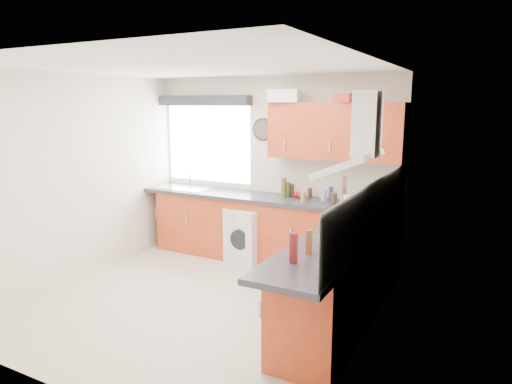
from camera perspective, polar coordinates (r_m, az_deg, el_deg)
The scene contains 37 objects.
ground_plane at distance 5.19m, azimuth -7.03°, elevation -13.38°, with size 3.60×3.60×0.00m, color beige.
ceiling at distance 4.75m, azimuth -7.76°, elevation 15.32°, with size 3.60×3.60×0.02m, color white.
wall_back at distance 6.35m, azimuth 2.02°, elevation 2.98°, with size 3.60×0.02×2.50m, color silver.
wall_front at distance 3.54m, azimuth -24.45°, elevation -4.49°, with size 3.60×0.02×2.50m, color silver.
wall_left at distance 6.02m, azimuth -21.54°, elevation 1.78°, with size 0.02×3.60×2.50m, color silver.
wall_right at distance 4.07m, azimuth 13.85°, elevation -1.89°, with size 0.02×3.60×2.50m, color silver.
window at distance 6.83m, azimuth -6.00°, elevation 6.02°, with size 1.40×0.02×1.10m, color silver.
window_blind at distance 6.73m, azimuth -6.55°, elevation 11.31°, with size 1.50×0.18×0.14m, color #272930.
splashback at distance 4.37m, azimuth 14.65°, elevation -1.98°, with size 0.01×3.00×0.54m, color white.
base_cab_back at distance 6.31m, azimuth -0.01°, elevation -4.69°, with size 3.00×0.58×0.86m, color #A4371A.
base_cab_corner at distance 5.76m, azimuth 14.26°, elevation -6.58°, with size 0.60×0.60×0.86m, color #A4371A.
base_cab_right at distance 4.52m, azimuth 10.21°, elevation -11.32°, with size 0.58×2.10×0.86m, color #A4371A.
worktop_back at distance 6.15m, azimuth 0.77°, elevation -0.74°, with size 3.60×0.62×0.05m, color #26272F.
worktop_right at distance 4.24m, azimuth 9.67°, elevation -6.30°, with size 0.62×2.42×0.05m, color #26272F.
sink at distance 6.83m, azimuth -9.21°, elevation 0.86°, with size 0.84×0.46×0.10m, color silver, non-canonical shape.
oven at distance 4.66m, azimuth 10.67°, elevation -10.71°, with size 0.56×0.58×0.85m, color black.
hob_plate at distance 4.51m, azimuth 10.89°, elevation -4.88°, with size 0.52×0.52×0.01m, color silver.
extractor_hood at distance 4.33m, azimuth 12.57°, elevation 5.90°, with size 0.52×0.78×0.66m, color silver, non-canonical shape.
upper_cabinets at distance 5.78m, azimuth 9.86°, elevation 7.51°, with size 1.70×0.35×0.70m, color #A4371A.
washing_machine at distance 6.25m, azimuth -0.89°, elevation -5.36°, with size 0.51×0.49×0.75m, color silver.
wall_clock at distance 6.34m, azimuth 0.83°, elevation 7.81°, with size 0.32×0.32×0.04m, color #272930.
casserole at distance 5.91m, azimuth 3.56°, elevation 11.89°, with size 0.38×0.27×0.16m, color silver.
storage_box at distance 5.62m, azimuth 11.05°, elevation 11.48°, with size 0.23×0.19×0.10m, color #9F2C23.
utensil_pot at distance 5.65m, azimuth 10.94°, elevation -0.95°, with size 0.11×0.11×0.15m, color gray.
kitchen_roll at distance 5.14m, azimuth 11.51°, elevation -1.72°, with size 0.10×0.10×0.23m, color silver.
tomato_cluster at distance 6.07m, azimuth 5.48°, elevation -0.38°, with size 0.14×0.14×0.07m, color #A10C0A, non-canonical shape.
jar_0 at distance 6.07m, azimuth 4.06°, elevation 0.28°, with size 0.06×0.06×0.20m, color #1E4318.
jar_1 at distance 5.91m, azimuth 8.46°, elevation -0.41°, with size 0.07×0.07×0.14m, color #AB9C92.
jar_2 at distance 6.09m, azimuth 3.47°, elevation 0.58°, with size 0.07×0.07×0.25m, color brown.
jar_3 at distance 5.73m, azimuth 9.59°, elevation -0.80°, with size 0.08×0.08×0.14m, color #2F241A.
jar_4 at distance 5.96m, azimuth 9.33°, elevation -0.16°, with size 0.05×0.05×0.17m, color navy.
jar_5 at distance 5.65m, azimuth 9.76°, elevation -0.90°, with size 0.06×0.06×0.15m, color #35261D.
jar_6 at distance 6.04m, azimuth 6.75°, elevation -0.13°, with size 0.06×0.06×0.13m, color #461D19.
jar_7 at distance 5.80m, azimuth 5.93°, elevation -0.60°, with size 0.07×0.07×0.13m, color olive.
jar_8 at distance 6.12m, azimuth 4.49°, elevation 0.22°, with size 0.06×0.06×0.17m, color #51261C.
bottle_0 at distance 3.58m, azimuth 4.70°, elevation -6.97°, with size 0.07×0.07×0.24m, color #5F1414.
bottle_1 at distance 3.81m, azimuth 6.60°, elevation -6.22°, with size 0.06×0.06×0.21m, color brown.
Camera 1 is at (2.74, -3.86, 2.13)m, focal length 32.00 mm.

